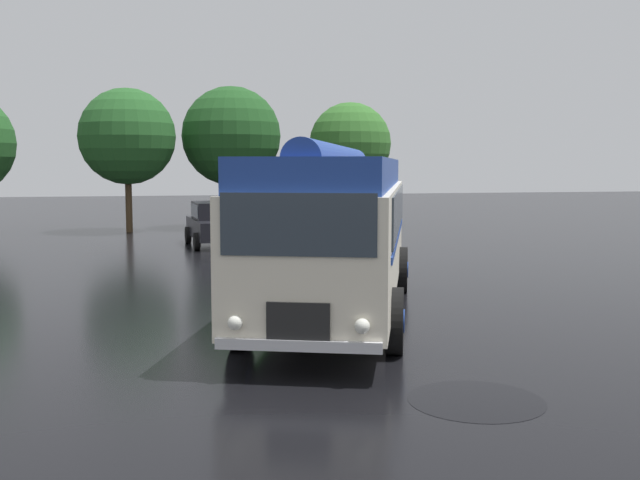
# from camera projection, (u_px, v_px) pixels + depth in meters

# --- Properties ---
(ground_plane) EXTENTS (120.00, 120.00, 0.00)m
(ground_plane) POSITION_uv_depth(u_px,v_px,m) (304.00, 316.00, 15.32)
(ground_plane) COLOR black
(vintage_bus) EXTENTS (5.75, 10.32, 3.49)m
(vintage_bus) POSITION_uv_depth(u_px,v_px,m) (336.00, 223.00, 15.31)
(vintage_bus) COLOR silver
(vintage_bus) RESTS_ON ground
(car_near_left) EXTENTS (2.20, 4.31, 1.66)m
(car_near_left) POSITION_uv_depth(u_px,v_px,m) (215.00, 223.00, 28.45)
(car_near_left) COLOR black
(car_near_left) RESTS_ON ground
(car_mid_left) EXTENTS (2.04, 4.24, 1.66)m
(car_mid_left) POSITION_uv_depth(u_px,v_px,m) (286.00, 222.00, 29.00)
(car_mid_left) COLOR black
(car_mid_left) RESTS_ON ground
(car_mid_right) EXTENTS (2.26, 4.34, 1.66)m
(car_mid_right) POSITION_uv_depth(u_px,v_px,m) (341.00, 220.00, 30.41)
(car_mid_right) COLOR #144C28
(car_mid_right) RESTS_ON ground
(tree_left_of_centre) EXTENTS (4.34, 4.34, 6.51)m
(tree_left_of_centre) POSITION_uv_depth(u_px,v_px,m) (128.00, 136.00, 33.69)
(tree_left_of_centre) COLOR #4C3823
(tree_left_of_centre) RESTS_ON ground
(tree_centre) EXTENTS (4.73, 4.73, 6.80)m
(tree_centre) POSITION_uv_depth(u_px,v_px,m) (232.00, 135.00, 35.80)
(tree_centre) COLOR #4C3823
(tree_centre) RESTS_ON ground
(tree_right_of_centre) EXTENTS (4.09, 4.09, 6.17)m
(tree_right_of_centre) POSITION_uv_depth(u_px,v_px,m) (348.00, 143.00, 37.41)
(tree_right_of_centre) COLOR #4C3823
(tree_right_of_centre) RESTS_ON ground
(puddle_patch) EXTENTS (1.81, 1.81, 0.01)m
(puddle_patch) POSITION_uv_depth(u_px,v_px,m) (476.00, 400.00, 9.85)
(puddle_patch) COLOR black
(puddle_patch) RESTS_ON ground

